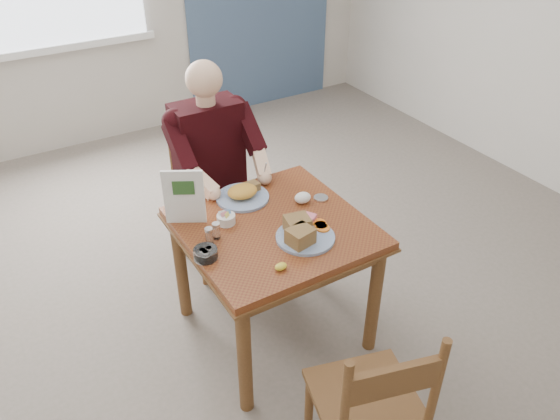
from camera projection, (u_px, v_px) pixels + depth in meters
floor at (274, 328)px, 3.21m from camera, size 6.00×6.00×0.00m
lemon_wedge at (281, 267)px, 2.48m from camera, size 0.07×0.06×0.03m
napkin at (303, 198)px, 2.94m from camera, size 0.10×0.08×0.06m
metal_dish at (321, 198)px, 2.99m from camera, size 0.09×0.09×0.01m
table at (274, 242)px, 2.85m from camera, size 0.92×0.92×0.75m
chair_far at (211, 197)px, 3.51m from camera, size 0.42×0.42×0.95m
chair_near at (371, 407)px, 2.20m from camera, size 0.52×0.52×0.95m
diner at (214, 157)px, 3.26m from camera, size 0.53×0.56×1.39m
near_plate at (302, 232)px, 2.67m from camera, size 0.32×0.31×0.10m
far_plate at (243, 194)px, 2.98m from camera, size 0.33×0.33×0.08m
caddy at (226, 219)px, 2.78m from camera, size 0.10×0.10×0.07m
shakers at (213, 233)px, 2.65m from camera, size 0.10×0.07×0.09m
creamer at (206, 253)px, 2.54m from camera, size 0.15×0.15×0.05m
menu at (184, 197)px, 2.72m from camera, size 0.19×0.11×0.30m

